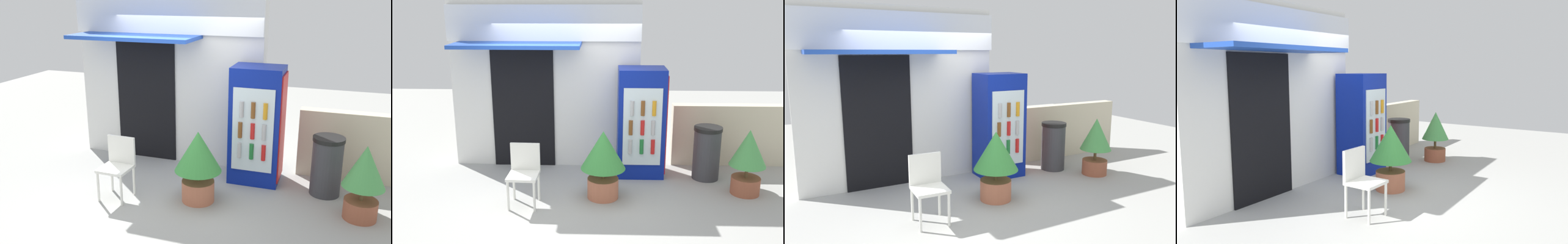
{
  "view_description": "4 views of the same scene",
  "coord_description": "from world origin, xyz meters",
  "views": [
    {
      "loc": [
        2.38,
        -5.31,
        2.91
      ],
      "look_at": [
        0.42,
        0.41,
        1.04
      ],
      "focal_mm": 39.62,
      "sensor_mm": 36.0,
      "label": 1
    },
    {
      "loc": [
        0.59,
        -6.26,
        2.94
      ],
      "look_at": [
        0.37,
        0.33,
        1.08
      ],
      "focal_mm": 41.4,
      "sensor_mm": 36.0,
      "label": 2
    },
    {
      "loc": [
        -2.06,
        -4.63,
        2.18
      ],
      "look_at": [
        0.5,
        0.29,
        1.14
      ],
      "focal_mm": 34.48,
      "sensor_mm": 36.0,
      "label": 3
    },
    {
      "loc": [
        -4.54,
        -3.03,
        1.93
      ],
      "look_at": [
        0.51,
        0.26,
        1.08
      ],
      "focal_mm": 35.7,
      "sensor_mm": 36.0,
      "label": 4
    }
  ],
  "objects": [
    {
      "name": "storefront_building",
      "position": [
        -0.42,
        1.45,
        1.51
      ],
      "size": [
        3.24,
        1.12,
        2.9
      ],
      "color": "silver",
      "rests_on": "ground"
    },
    {
      "name": "stone_boundary_wall",
      "position": [
        3.11,
        1.48,
        0.55
      ],
      "size": [
        2.57,
        0.23,
        1.1
      ],
      "primitive_type": "cube",
      "color": "beige",
      "rests_on": "ground"
    },
    {
      "name": "potted_plant_curbside",
      "position": [
        2.79,
        0.2,
        0.6
      ],
      "size": [
        0.54,
        0.54,
        1.02
      ],
      "color": "#995138",
      "rests_on": "ground"
    },
    {
      "name": "drink_cooler",
      "position": [
        1.23,
        0.95,
        0.91
      ],
      "size": [
        0.79,
        0.65,
        1.82
      ],
      "color": "navy",
      "rests_on": "ground"
    },
    {
      "name": "plastic_chair",
      "position": [
        -0.53,
        -0.24,
        0.52
      ],
      "size": [
        0.44,
        0.43,
        0.88
      ],
      "color": "white",
      "rests_on": "ground"
    },
    {
      "name": "potted_plant_near_shop",
      "position": [
        0.6,
        -0.02,
        0.63
      ],
      "size": [
        0.66,
        0.66,
        1.04
      ],
      "color": "#BC6B4C",
      "rests_on": "ground"
    },
    {
      "name": "trash_bin",
      "position": [
        2.31,
        0.79,
        0.45
      ],
      "size": [
        0.46,
        0.46,
        0.89
      ],
      "color": "#38383D",
      "rests_on": "ground"
    },
    {
      "name": "ground",
      "position": [
        0.0,
        0.0,
        0.0
      ],
      "size": [
        16.0,
        16.0,
        0.0
      ],
      "primitive_type": "plane",
      "color": "#A3A39E"
    }
  ]
}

